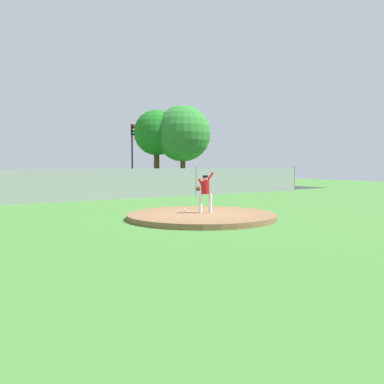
# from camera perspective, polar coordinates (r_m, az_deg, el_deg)

# --- Properties ---
(ground_plane) EXTENTS (80.00, 80.00, 0.00)m
(ground_plane) POSITION_cam_1_polar(r_m,az_deg,el_deg) (20.43, -8.31, -1.93)
(ground_plane) COLOR #427A33
(asphalt_strip) EXTENTS (44.00, 7.00, 0.01)m
(asphalt_strip) POSITION_cam_1_polar(r_m,az_deg,el_deg) (28.33, -15.66, -0.44)
(asphalt_strip) COLOR #2B2B2D
(asphalt_strip) RESTS_ON ground_plane
(pitchers_mound) EXTENTS (5.71, 5.71, 0.20)m
(pitchers_mound) POSITION_cam_1_polar(r_m,az_deg,el_deg) (15.24, 1.37, -3.47)
(pitchers_mound) COLOR brown
(pitchers_mound) RESTS_ON ground_plane
(pitcher_youth) EXTENTS (0.77, 0.32, 1.59)m
(pitcher_youth) POSITION_cam_1_polar(r_m,az_deg,el_deg) (15.31, 1.90, 0.32)
(pitcher_youth) COLOR silver
(pitcher_youth) RESTS_ON pitchers_mound
(baseball) EXTENTS (0.07, 0.07, 0.07)m
(baseball) POSITION_cam_1_polar(r_m,az_deg,el_deg) (16.17, -1.01, -2.57)
(baseball) COLOR white
(baseball) RESTS_ON pitchers_mound
(chainlink_fence) EXTENTS (32.64, 0.07, 1.95)m
(chainlink_fence) POSITION_cam_1_polar(r_m,az_deg,el_deg) (24.04, -12.40, 1.09)
(chainlink_fence) COLOR gray
(chainlink_fence) RESTS_ON ground_plane
(parked_car_burgundy) EXTENTS (1.99, 4.55, 1.61)m
(parked_car_burgundy) POSITION_cam_1_polar(r_m,az_deg,el_deg) (28.46, -12.69, 1.18)
(parked_car_burgundy) COLOR maroon
(parked_car_burgundy) RESTS_ON ground_plane
(parked_car_teal) EXTENTS (2.05, 4.69, 1.73)m
(parked_car_teal) POSITION_cam_1_polar(r_m,az_deg,el_deg) (33.76, 3.79, 1.74)
(parked_car_teal) COLOR #146066
(parked_car_teal) RESTS_ON ground_plane
(parked_car_navy) EXTENTS (2.10, 4.35, 1.69)m
(parked_car_navy) POSITION_cam_1_polar(r_m,az_deg,el_deg) (26.97, -23.15, 0.90)
(parked_car_navy) COLOR #161E4C
(parked_car_navy) RESTS_ON ground_plane
(traffic_cone_orange) EXTENTS (0.40, 0.40, 0.55)m
(traffic_cone_orange) POSITION_cam_1_polar(r_m,az_deg,el_deg) (33.17, -5.20, 0.73)
(traffic_cone_orange) COLOR orange
(traffic_cone_orange) RESTS_ON asphalt_strip
(traffic_light_far) EXTENTS (0.28, 0.46, 5.53)m
(traffic_light_far) POSITION_cam_1_polar(r_m,az_deg,el_deg) (34.30, -8.56, 6.61)
(traffic_light_far) COLOR black
(traffic_light_far) RESTS_ON ground_plane
(tree_bushy_near) EXTENTS (4.71, 4.71, 7.84)m
(tree_bushy_near) POSITION_cam_1_polar(r_m,az_deg,el_deg) (41.91, -5.14, 8.46)
(tree_bushy_near) COLOR #4C331E
(tree_bushy_near) RESTS_ON ground_plane
(tree_leaning_west) EXTENTS (5.81, 5.81, 8.27)m
(tree_leaning_west) POSITION_cam_1_polar(r_m,az_deg,el_deg) (41.45, -1.33, 8.40)
(tree_leaning_west) COLOR #4C331E
(tree_leaning_west) RESTS_ON ground_plane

